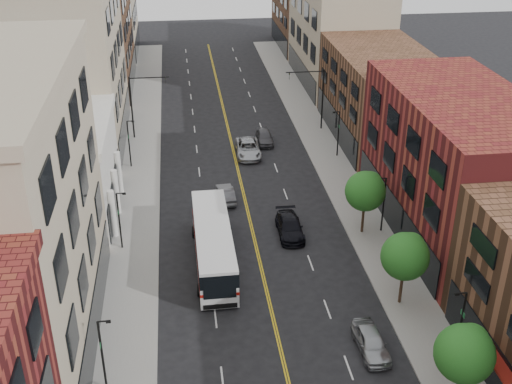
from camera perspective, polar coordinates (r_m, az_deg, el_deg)
name	(u,v)px	position (r m, az deg, el deg)	size (l,w,h in m)	color
sidewalk_left	(139,188)	(63.72, -10.33, 0.38)	(4.00, 110.00, 0.15)	gray
sidewalk_right	(339,176)	(65.48, 7.39, 1.38)	(4.00, 110.00, 0.15)	gray
bldg_l_white	(54,173)	(59.36, -17.53, 1.64)	(10.00, 14.00, 8.00)	silver
bldg_l_far_a	(71,64)	(73.43, -16.11, 10.88)	(10.00, 20.00, 18.00)	tan
bldg_l_far_b	(91,34)	(93.00, -14.42, 13.44)	(10.00, 20.00, 15.00)	brown
bldg_r_mid	(457,165)	(55.90, 17.44, 2.31)	(10.00, 22.00, 12.00)	maroon
bldg_r_far_a	(381,95)	(74.43, 11.04, 8.42)	(10.00, 20.00, 10.00)	brown
bldg_r_far_b	(338,34)	(93.28, 7.27, 13.78)	(10.00, 22.00, 14.00)	tan
bldg_r_far_c	(309,15)	(112.63, 4.73, 15.44)	(10.00, 18.00, 11.00)	brown
tree_r_1	(466,352)	(38.63, 18.13, -13.33)	(3.40, 3.40, 5.59)	black
tree_r_2	(406,255)	(45.95, 13.19, -5.45)	(3.40, 3.40, 5.59)	black
tree_r_3	(366,190)	(54.14, 9.76, 0.19)	(3.40, 3.40, 5.59)	black
lamp_l_1	(103,351)	(39.62, -13.48, -13.61)	(0.81, 0.55, 5.05)	black
lamp_l_2	(120,217)	(52.75, -12.03, -2.23)	(0.81, 0.55, 5.05)	black
lamp_l_3	(129,141)	(67.14, -11.20, 4.46)	(0.81, 0.55, 5.05)	black
lamp_r_1	(461,321)	(42.65, 17.73, -10.90)	(0.81, 0.55, 5.05)	black
lamp_r_2	(383,201)	(55.06, 11.25, -0.82)	(0.81, 0.55, 5.05)	black
lamp_r_3	(338,131)	(68.97, 7.30, 5.39)	(0.81, 0.55, 5.05)	black
signal_mast_left	(138,100)	(73.98, -10.48, 8.07)	(4.49, 0.18, 7.20)	black
signal_mast_right	(317,92)	(75.54, 5.42, 8.81)	(4.49, 0.18, 7.20)	black
city_bus	(213,242)	(50.49, -3.82, -4.48)	(3.13, 12.74, 3.27)	silver
car_parked_far	(371,342)	(43.30, 10.20, -12.98)	(1.75, 4.35, 1.48)	#9DA0A4
car_lane_behind	(226,194)	(60.30, -2.71, -0.15)	(1.43, 4.11, 1.35)	#505156
car_lane_a	(290,227)	(54.79, 3.01, -3.11)	(2.07, 5.08, 1.48)	black
car_lane_b	(248,148)	(69.68, -0.70, 3.90)	(2.61, 5.66, 1.57)	#A6A9AE
car_lane_c	(264,137)	(72.82, 0.74, 4.93)	(1.75, 4.35, 1.48)	#434247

